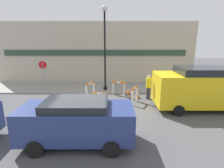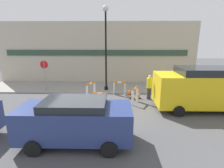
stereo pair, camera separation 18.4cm
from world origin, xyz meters
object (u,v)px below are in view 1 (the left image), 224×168
at_px(streetlamp_post, 105,38).
at_px(work_van, 204,87).
at_px(stop_sign, 44,71).
at_px(person_worker, 149,86).
at_px(parked_car_1, 77,119).

height_order(streetlamp_post, work_van, streetlamp_post).
relative_size(stop_sign, work_van, 0.43).
relative_size(person_worker, parked_car_1, 0.39).
relative_size(person_worker, work_van, 0.31).
bearing_deg(parked_car_1, work_van, 28.39).
relative_size(streetlamp_post, work_van, 1.15).
relative_size(parked_car_1, work_van, 0.79).
bearing_deg(stop_sign, parked_car_1, 120.73).
height_order(stop_sign, person_worker, stop_sign).
bearing_deg(streetlamp_post, stop_sign, -176.79).
bearing_deg(work_van, person_worker, 148.04).
xyz_separation_m(stop_sign, work_van, (10.43, -3.32, -0.32)).
relative_size(streetlamp_post, parked_car_1, 1.45).
bearing_deg(stop_sign, work_van, 163.81).
xyz_separation_m(parked_car_1, work_van, (6.58, 3.55, 0.33)).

